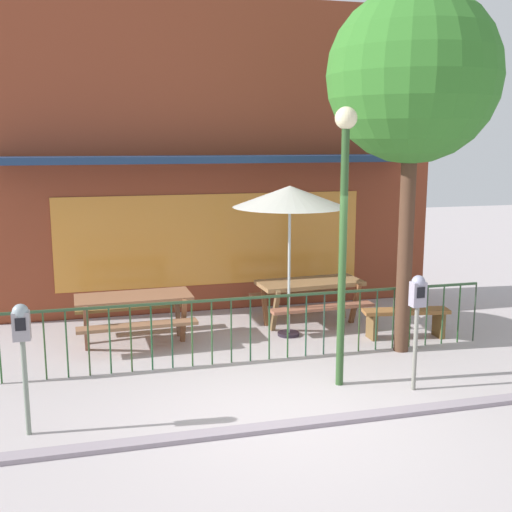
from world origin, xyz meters
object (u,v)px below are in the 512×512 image
at_px(parking_meter_far, 22,335).
at_px(street_lamp, 344,206).
at_px(picnic_table_right, 310,290).
at_px(parking_meter_near, 417,302).
at_px(patio_umbrella, 290,197).
at_px(patio_bench, 406,317).
at_px(street_tree, 413,78).
at_px(picnic_table_left, 134,306).

xyz_separation_m(parking_meter_far, street_lamp, (3.84, 0.48, 1.23)).
bearing_deg(picnic_table_right, parking_meter_near, -83.90).
height_order(patio_umbrella, patio_bench, patio_umbrella).
bearing_deg(patio_bench, street_lamp, -138.58).
xyz_separation_m(picnic_table_right, street_tree, (0.90, -1.68, 3.43)).
distance_m(picnic_table_right, street_tree, 3.93).
xyz_separation_m(patio_umbrella, parking_meter_far, (-3.82, -2.65, -1.14)).
distance_m(patio_umbrella, parking_meter_near, 2.95).
bearing_deg(picnic_table_left, picnic_table_right, 5.18).
distance_m(picnic_table_left, patio_umbrella, 3.00).
relative_size(picnic_table_left, picnic_table_right, 0.98).
relative_size(parking_meter_far, street_lamp, 0.41).
bearing_deg(parking_meter_far, picnic_table_left, 65.26).
height_order(parking_meter_far, street_tree, street_tree).
relative_size(picnic_table_right, street_tree, 0.35).
height_order(patio_bench, parking_meter_far, parking_meter_far).
bearing_deg(patio_bench, picnic_table_right, 138.10).
height_order(picnic_table_right, patio_umbrella, patio_umbrella).
height_order(picnic_table_right, street_lamp, street_lamp).
bearing_deg(parking_meter_near, patio_bench, 65.02).
xyz_separation_m(picnic_table_right, street_lamp, (-0.53, -2.70, 1.76)).
bearing_deg(picnic_table_left, parking_meter_far, -114.74).
height_order(picnic_table_right, patio_bench, picnic_table_right).
bearing_deg(picnic_table_left, parking_meter_near, -40.14).
relative_size(parking_meter_near, street_tree, 0.29).
bearing_deg(patio_bench, street_tree, -123.09).
distance_m(street_tree, street_lamp, 2.43).
bearing_deg(patio_umbrella, patio_bench, -18.45).
relative_size(street_tree, street_lamp, 1.48).
bearing_deg(street_lamp, picnic_table_right, 78.94).
bearing_deg(street_lamp, patio_bench, 41.42).
distance_m(patio_bench, street_lamp, 3.12).
bearing_deg(street_tree, street_lamp, -144.30).
relative_size(picnic_table_right, parking_meter_far, 1.27).
height_order(picnic_table_left, parking_meter_far, parking_meter_far).
bearing_deg(street_lamp, street_tree, 35.70).
relative_size(picnic_table_left, patio_umbrella, 0.75).
distance_m(patio_umbrella, parking_meter_far, 4.79).
bearing_deg(picnic_table_right, picnic_table_left, -174.82).
xyz_separation_m(picnic_table_left, street_lamp, (2.50, -2.43, 1.76)).
bearing_deg(parking_meter_far, patio_bench, 20.02).
relative_size(patio_umbrella, street_lamp, 0.69).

